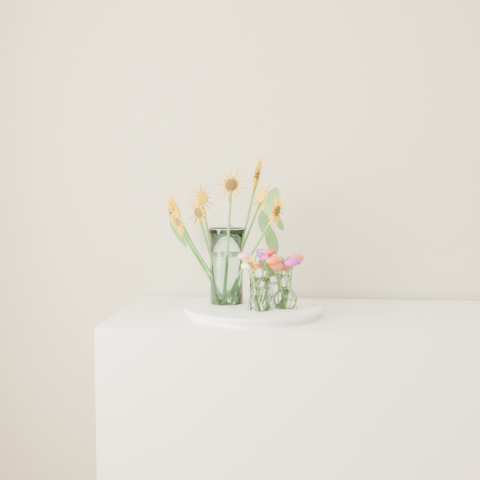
% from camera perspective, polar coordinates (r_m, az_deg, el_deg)
% --- Properties ---
extents(counter, '(1.40, 0.60, 0.90)m').
position_cam_1_polar(counter, '(2.24, 7.51, -18.26)').
color(counter, white).
rests_on(counter, ground_plane).
extents(tray, '(0.45, 0.45, 0.02)m').
position_cam_1_polar(tray, '(2.06, 1.23, -6.71)').
color(tray, white).
rests_on(tray, counter).
extents(mason_jar, '(0.13, 0.13, 0.27)m').
position_cam_1_polar(mason_jar, '(2.09, -1.29, -2.48)').
color(mason_jar, '#ACDACD').
rests_on(mason_jar, tray).
extents(sunflower_bouquet, '(0.73, 0.73, 0.50)m').
position_cam_1_polar(sunflower_bouquet, '(2.08, -1.29, 0.72)').
color(sunflower_bouquet, '#FFAB05').
rests_on(sunflower_bouquet, tray).
extents(small_vase_a, '(0.08, 0.08, 0.11)m').
position_cam_1_polar(small_vase_a, '(1.97, 1.88, -5.19)').
color(small_vase_a, white).
rests_on(small_vase_a, tray).
extents(wildflower_posy_a, '(0.19, 0.19, 0.20)m').
position_cam_1_polar(wildflower_posy_a, '(1.96, 1.88, -3.89)').
color(wildflower_posy_a, '#FD4116').
rests_on(wildflower_posy_a, tray).
extents(small_vase_b, '(0.10, 0.10, 0.12)m').
position_cam_1_polar(small_vase_b, '(2.01, 4.30, -4.96)').
color(small_vase_b, white).
rests_on(small_vase_b, tray).
extents(wildflower_posy_b, '(0.19, 0.19, 0.21)m').
position_cam_1_polar(wildflower_posy_b, '(2.00, 4.30, -3.69)').
color(wildflower_posy_b, '#FD4116').
rests_on(wildflower_posy_b, tray).
extents(small_vase_c, '(0.08, 0.08, 0.10)m').
position_cam_1_polar(small_vase_c, '(2.15, 3.23, -4.55)').
color(small_vase_c, white).
rests_on(small_vase_c, tray).
extents(wildflower_posy_c, '(0.20, 0.20, 0.19)m').
position_cam_1_polar(wildflower_posy_c, '(2.14, 3.24, -3.36)').
color(wildflower_posy_c, '#FD4116').
rests_on(wildflower_posy_c, tray).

